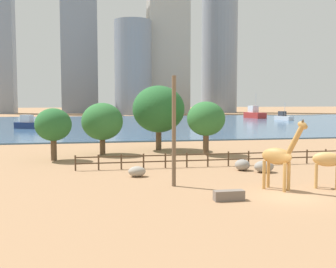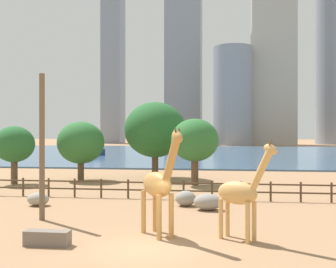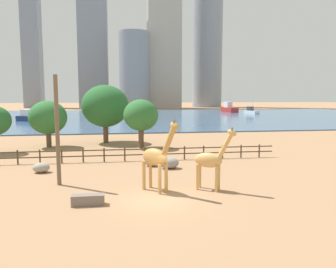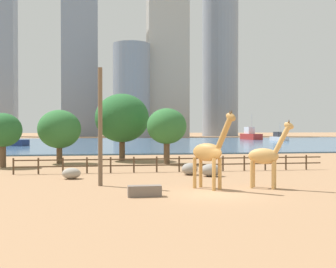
% 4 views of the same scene
% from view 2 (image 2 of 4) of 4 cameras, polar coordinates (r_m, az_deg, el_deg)
% --- Properties ---
extents(ground_plane, '(400.00, 400.00, 0.00)m').
position_cam_2_polar(ground_plane, '(96.19, 5.99, -2.51)').
color(ground_plane, '#9E7551').
extents(harbor_water, '(180.00, 86.00, 0.20)m').
position_cam_2_polar(harbor_water, '(93.19, 5.93, -2.53)').
color(harbor_water, '#3D6084').
rests_on(harbor_water, ground).
extents(giraffe_tall, '(2.63, 1.95, 4.19)m').
position_cam_2_polar(giraffe_tall, '(17.88, 9.81, -7.87)').
color(giraffe_tall, tan).
rests_on(giraffe_tall, ground).
extents(giraffe_companion, '(2.39, 2.86, 4.73)m').
position_cam_2_polar(giraffe_companion, '(18.29, -1.23, -6.88)').
color(giraffe_companion, '#C18C47').
rests_on(giraffe_companion, ground).
extents(utility_pole, '(0.28, 0.28, 7.51)m').
position_cam_2_polar(utility_pole, '(22.50, -16.70, -1.67)').
color(utility_pole, brown).
rests_on(utility_pole, ground).
extents(boulder_near_fence, '(1.25, 1.24, 0.93)m').
position_cam_2_polar(boulder_near_fence, '(26.02, 2.42, -8.70)').
color(boulder_near_fence, gray).
rests_on(boulder_near_fence, ground).
extents(boulder_by_pole, '(1.62, 1.27, 0.95)m').
position_cam_2_polar(boulder_by_pole, '(24.73, 5.39, -9.14)').
color(boulder_by_pole, gray).
rests_on(boulder_by_pole, ground).
extents(boulder_small, '(1.33, 1.07, 0.80)m').
position_cam_2_polar(boulder_small, '(27.27, -17.18, -8.44)').
color(boulder_small, gray).
rests_on(boulder_small, ground).
extents(feeding_trough, '(1.80, 0.60, 0.60)m').
position_cam_2_polar(feeding_trough, '(17.80, -16.02, -13.40)').
color(feeding_trough, '#72665B').
rests_on(feeding_trough, ground).
extents(enclosure_fence, '(26.12, 0.14, 1.30)m').
position_cam_2_polar(enclosure_fence, '(28.49, 0.90, -7.34)').
color(enclosure_fence, '#4C3826').
rests_on(enclosure_fence, ground).
extents(tree_left_large, '(3.52, 3.52, 5.07)m').
position_cam_2_polar(tree_left_large, '(39.09, -20.11, -1.36)').
color(tree_left_large, brown).
rests_on(tree_left_large, ground).
extents(tree_center_broad, '(4.41, 4.41, 5.54)m').
position_cam_2_polar(tree_center_broad, '(40.33, -11.73, -1.18)').
color(tree_center_broad, brown).
rests_on(tree_center_broad, ground).
extents(tree_right_tall, '(6.05, 6.05, 7.51)m').
position_cam_2_polar(tree_right_tall, '(41.44, -1.77, 0.57)').
color(tree_right_tall, brown).
rests_on(tree_right_tall, ground).
extents(tree_left_small, '(4.07, 4.07, 5.69)m').
position_cam_2_polar(tree_left_small, '(35.97, 3.65, -0.88)').
color(tree_left_small, brown).
rests_on(tree_left_small, ground).
extents(boat_tug, '(6.36, 4.84, 2.67)m').
position_cam_2_polar(boat_tug, '(82.52, -10.62, -2.19)').
color(boat_tug, navy).
rests_on(boat_tug, harbor_water).
extents(skyline_tower_needle, '(14.10, 14.10, 35.51)m').
position_cam_2_polar(skyline_tower_needle, '(154.33, 8.78, 5.09)').
color(skyline_tower_needle, gray).
rests_on(skyline_tower_needle, ground).
extents(skyline_block_central, '(16.16, 10.23, 78.62)m').
position_cam_2_polar(skyline_block_central, '(166.05, 14.06, 12.26)').
color(skyline_block_central, '#ADA89E').
rests_on(skyline_block_central, ground).
extents(skyline_tower_glass, '(8.35, 10.06, 80.95)m').
position_cam_2_polar(skyline_tower_glass, '(185.72, -7.44, 11.33)').
color(skyline_tower_glass, gray).
rests_on(skyline_tower_glass, ground).
extents(skyline_block_left, '(15.84, 15.84, 91.31)m').
position_cam_2_polar(skyline_block_left, '(183.65, 21.81, 13.10)').
color(skyline_block_left, gray).
rests_on(skyline_block_left, ground).
extents(skyline_block_right, '(14.86, 14.91, 80.36)m').
position_cam_2_polar(skyline_block_right, '(182.48, 2.16, 11.44)').
color(skyline_block_right, gray).
rests_on(skyline_block_right, ground).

